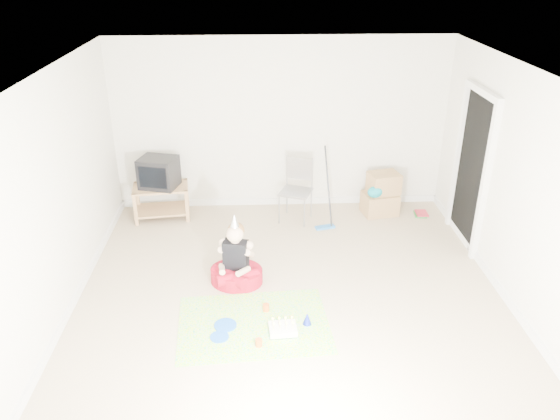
{
  "coord_description": "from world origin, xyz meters",
  "views": [
    {
      "loc": [
        -0.35,
        -5.4,
        3.71
      ],
      "look_at": [
        -0.1,
        0.4,
        0.9
      ],
      "focal_mm": 35.0,
      "sensor_mm": 36.0,
      "label": 1
    }
  ],
  "objects_px": {
    "tv_stand": "(162,199)",
    "cardboard_boxes": "(381,195)",
    "crt_tv": "(159,172)",
    "birthday_cake": "(283,330)",
    "seated_woman": "(236,268)",
    "folding_chair": "(296,192)"
  },
  "relations": [
    {
      "from": "crt_tv",
      "to": "tv_stand",
      "type": "bearing_deg",
      "value": -164.75
    },
    {
      "from": "folding_chair",
      "to": "cardboard_boxes",
      "type": "bearing_deg",
      "value": 7.76
    },
    {
      "from": "crt_tv",
      "to": "cardboard_boxes",
      "type": "relative_size",
      "value": 0.8
    },
    {
      "from": "crt_tv",
      "to": "birthday_cake",
      "type": "height_order",
      "value": "crt_tv"
    },
    {
      "from": "folding_chair",
      "to": "birthday_cake",
      "type": "relative_size",
      "value": 3.08
    },
    {
      "from": "tv_stand",
      "to": "birthday_cake",
      "type": "distance_m",
      "value": 3.32
    },
    {
      "from": "folding_chair",
      "to": "cardboard_boxes",
      "type": "distance_m",
      "value": 1.34
    },
    {
      "from": "birthday_cake",
      "to": "seated_woman",
      "type": "bearing_deg",
      "value": 117.12
    },
    {
      "from": "tv_stand",
      "to": "folding_chair",
      "type": "distance_m",
      "value": 2.02
    },
    {
      "from": "crt_tv",
      "to": "folding_chair",
      "type": "xyz_separation_m",
      "value": [
        2.0,
        -0.2,
        -0.27
      ]
    },
    {
      "from": "folding_chair",
      "to": "crt_tv",
      "type": "bearing_deg",
      "value": 174.4
    },
    {
      "from": "tv_stand",
      "to": "seated_woman",
      "type": "distance_m",
      "value": 2.18
    },
    {
      "from": "folding_chair",
      "to": "seated_woman",
      "type": "height_order",
      "value": "folding_chair"
    },
    {
      "from": "crt_tv",
      "to": "birthday_cake",
      "type": "bearing_deg",
      "value": -44.14
    },
    {
      "from": "tv_stand",
      "to": "cardboard_boxes",
      "type": "xyz_separation_m",
      "value": [
        3.32,
        -0.02,
        0.01
      ]
    },
    {
      "from": "tv_stand",
      "to": "cardboard_boxes",
      "type": "distance_m",
      "value": 3.32
    },
    {
      "from": "folding_chair",
      "to": "seated_woman",
      "type": "xyz_separation_m",
      "value": [
        -0.83,
        -1.65,
        -0.26
      ]
    },
    {
      "from": "crt_tv",
      "to": "seated_woman",
      "type": "distance_m",
      "value": 2.24
    },
    {
      "from": "cardboard_boxes",
      "to": "birthday_cake",
      "type": "height_order",
      "value": "cardboard_boxes"
    },
    {
      "from": "tv_stand",
      "to": "cardboard_boxes",
      "type": "bearing_deg",
      "value": -0.29
    },
    {
      "from": "birthday_cake",
      "to": "cardboard_boxes",
      "type": "bearing_deg",
      "value": 60.05
    },
    {
      "from": "folding_chair",
      "to": "seated_woman",
      "type": "distance_m",
      "value": 1.86
    }
  ]
}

